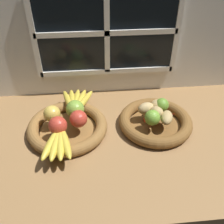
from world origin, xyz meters
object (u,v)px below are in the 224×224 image
Objects in this scene: banana_bunch_back at (76,102)px; potato_oblong at (146,108)px; apple_golden_left at (52,114)px; potato_back at (159,105)px; fruit_bowl_right at (155,122)px; banana_bunch_front at (58,142)px; lime_near at (152,118)px; potato_small at (167,118)px; fruit_bowl_left at (68,127)px; potato_large at (157,112)px; chili_pepper at (160,117)px; apple_red_front at (58,125)px; lime_far at (162,105)px; apple_green_back at (75,109)px; apple_red_right at (78,119)px.

banana_bunch_back is 31.19cm from potato_oblong.
potato_back is at bearing 3.61° from apple_golden_left.
fruit_bowl_right is 4.51× the size of apple_golden_left.
lime_near is (36.84, 8.64, 1.61)cm from banana_bunch_front.
potato_oblong reaches higher than potato_small.
apple_golden_left is at bearing -178.34° from potato_oblong.
apple_golden_left reaches higher than potato_small.
fruit_bowl_right is 7.31cm from potato_back.
banana_bunch_front is 39.10cm from potato_oblong.
fruit_bowl_left is at bearing -18.10° from apple_golden_left.
potato_large is at bearing -20.18° from banana_bunch_back.
banana_bunch_front is 42.68cm from chili_pepper.
apple_red_front is 0.50× the size of chili_pepper.
potato_large is 5.29cm from lime_far.
apple_golden_left is at bearing 163.82° from chili_pepper.
fruit_bowl_left is at bearing 180.00° from fruit_bowl_right.
fruit_bowl_left is 41.08cm from lime_far.
potato_small is at bearing -10.88° from apple_green_back.
banana_bunch_front is 41.64cm from potato_large.
potato_oblong reaches higher than banana_bunch_front.
lime_far is (7.09, 1.15, 0.44)cm from potato_oblong.
potato_back is at bearing 61.02° from lime_near.
fruit_bowl_left is 37.25cm from fruit_bowl_right.
apple_green_back is 1.06× the size of apple_red_front.
banana_bunch_front is at bearing -162.10° from fruit_bowl_right.
apple_red_front reaches higher than apple_golden_left.
lime_near is at bearing -81.35° from potato_oblong.
potato_large is at bearing 4.46° from apple_red_right.
potato_back is 6.25cm from potato_oblong.
apple_green_back is 35.59cm from chili_pepper.
potato_large is (33.60, -12.35, 1.08)cm from banana_bunch_back.
apple_green_back is 0.93× the size of potato_small.
apple_green_back is at bearing 159.81° from chili_pepper.
potato_small is 1.37× the size of lime_far.
fruit_bowl_right is 1.56× the size of banana_bunch_back.
banana_bunch_back is at bearing 76.55° from banana_bunch_front.
chili_pepper is (41.58, 4.51, -2.58)cm from apple_red_front.
apple_red_front reaches higher than chili_pepper.
lime_far is 6.10cm from chili_pepper.
potato_oblong reaches higher than fruit_bowl_left.
apple_green_back reaches higher than chili_pepper.
lime_near reaches higher than potato_oblong.
banana_bunch_back is 37.68cm from chili_pepper.
potato_oblong reaches higher than potato_large.
potato_back is at bearing 1.65° from apple_green_back.
apple_red_right is 35.15cm from potato_back.
apple_red_right is 36.10cm from lime_far.
apple_red_front is at bearing -166.26° from potato_oblong.
potato_oblong reaches higher than banana_bunch_back.
apple_red_front is 40.51cm from potato_large.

